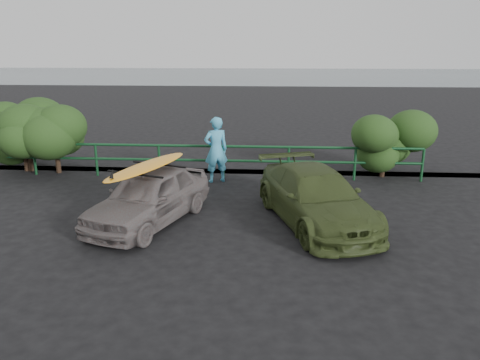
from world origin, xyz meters
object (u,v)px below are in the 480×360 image
(guardrail, at_px, (191,161))
(sedan, at_px, (149,197))
(man, at_px, (216,150))
(surfboard, at_px, (147,166))
(olive_vehicle, at_px, (316,197))

(guardrail, xyz_separation_m, sedan, (-0.31, -3.94, 0.11))
(guardrail, distance_m, man, 1.04)
(man, xyz_separation_m, surfboard, (-1.14, -3.51, 0.37))
(guardrail, relative_size, sedan, 3.79)
(man, height_order, surfboard, man)
(sedan, distance_m, man, 3.71)
(sedan, distance_m, surfboard, 0.72)
(guardrail, height_order, olive_vehicle, olive_vehicle)
(olive_vehicle, xyz_separation_m, man, (-2.66, 3.27, 0.36))
(sedan, bearing_deg, surfboard, -160.44)
(guardrail, bearing_deg, olive_vehicle, -46.58)
(olive_vehicle, bearing_deg, surfboard, 165.46)
(olive_vehicle, relative_size, surfboard, 1.44)
(guardrail, distance_m, surfboard, 4.03)
(sedan, bearing_deg, man, 91.59)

